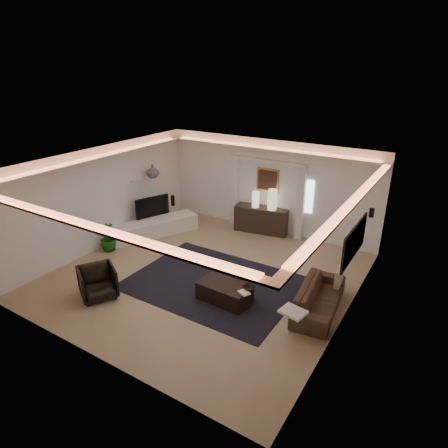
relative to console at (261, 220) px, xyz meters
The scene contains 33 objects.
floor 3.27m from the console, 89.08° to the right, with size 7.00×7.00×0.00m, color tan.
ceiling 4.10m from the console, 89.08° to the right, with size 7.00×7.00×0.00m, color white.
wall_back 1.08m from the console, 78.22° to the left, with size 7.00×7.00×0.00m, color white.
wall_front 6.83m from the console, 89.56° to the right, with size 7.00×7.00×0.00m, color white.
wall_left 4.85m from the console, 136.69° to the right, with size 7.00×7.00×0.00m, color white.
wall_right 4.93m from the console, 42.46° to the right, with size 7.00×7.00×0.00m, color white.
cove_soffit 3.94m from the console, 89.08° to the right, with size 7.00×7.00×0.04m, color silver.
daylight_slit 1.71m from the console, ahead, with size 0.25×0.03×1.00m, color white.
area_rug 3.50m from the console, 82.53° to the right, with size 4.00×3.00×0.01m, color black.
pilaster_left 1.31m from the console, behind, with size 0.22×0.20×2.20m, color silver.
pilaster_right 1.40m from the console, ahead, with size 0.22×0.20×2.20m, color silver.
alcove_header 1.86m from the console, 70.83° to the left, with size 2.52×0.20×0.12m, color silver.
painting_frame 1.27m from the console, 76.66° to the left, with size 0.74×0.04×0.74m, color tan.
painting_canvas 1.27m from the console, 75.03° to the left, with size 0.62×0.02×0.62m, color #4C2D1E.
art_panel_frame 4.77m from the console, 39.95° to the right, with size 0.04×1.64×0.74m, color black.
art_panel_gold 4.76m from the console, 40.15° to the right, with size 0.02×1.50×0.62m, color tan.
wall_sconce 3.81m from the console, 17.01° to the right, with size 0.12×0.12×0.22m, color black.
wall_niche 4.06m from the console, 151.36° to the right, with size 0.10×0.55×0.04m, color silver.
console is the anchor object (origin of this frame).
lamp_left 0.72m from the console, 157.86° to the right, with size 0.22×0.22×0.50m, color white.
lamp_right 0.77m from the console, ahead, with size 0.28×0.28×0.63m, color beige.
media_ledge 3.38m from the console, 143.93° to the right, with size 0.69×2.75×0.52m, color white.
tv 3.54m from the console, 150.91° to the right, with size 0.15×1.13×0.65m, color black.
figurine 3.14m from the console, 168.69° to the right, with size 0.13×0.13×0.35m, color black.
ginger_jar 3.74m from the console, 154.47° to the right, with size 0.40×0.40×0.41m, color slate.
plant 4.69m from the console, 131.30° to the right, with size 0.45×0.45×0.80m, color #134813.
sofa 4.34m from the console, 46.39° to the right, with size 0.79×2.01×0.59m, color #3E2517.
throw_blanket 5.13m from the console, 56.38° to the right, with size 0.48×0.39×0.05m, color white.
throw_pillow 4.07m from the console, 38.01° to the right, with size 0.12×0.41×0.41m, color tan.
coffee_table 4.08m from the console, 74.80° to the right, with size 1.18×0.64×0.44m, color black.
bowl 4.17m from the console, 66.84° to the right, with size 0.28×0.28×0.07m, color black.
magazine 4.34m from the console, 68.10° to the right, with size 0.25×0.18×0.03m, color #F4E3CC.
armchair 5.53m from the console, 105.62° to the right, with size 0.78×0.81×0.73m, color black.
Camera 1 is at (4.98, -7.08, 5.04)m, focal length 31.27 mm.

